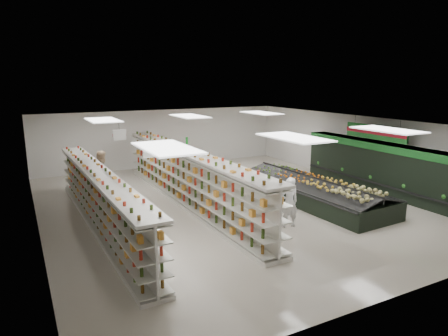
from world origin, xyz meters
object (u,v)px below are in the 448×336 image
produce_island (312,190)px  soda_endcap (176,158)px  gondola_center (187,179)px  gondola_left (101,202)px  shopper_background (103,172)px  shopper_main (289,202)px

produce_island → soda_endcap: (-3.26, 6.94, 0.40)m
gondola_center → soda_endcap: size_ratio=6.92×
gondola_left → produce_island: size_ratio=1.56×
gondola_left → soda_endcap: gondola_left is taller
gondola_center → shopper_background: gondola_center is taller
gondola_left → gondola_center: size_ratio=0.89×
produce_island → shopper_background: 8.89m
soda_endcap → shopper_main: size_ratio=1.04×
gondola_left → shopper_main: 6.28m
gondola_center → produce_island: size_ratio=1.76×
gondola_left → soda_endcap: bearing=48.9°
gondola_left → shopper_main: (5.57, -2.91, -0.01)m
soda_endcap → gondola_left: bearing=-129.6°
gondola_left → shopper_background: 4.18m
shopper_main → produce_island: bearing=-135.5°
produce_island → soda_endcap: 7.68m
gondola_center → soda_endcap: gondola_center is taller
soda_endcap → shopper_main: bearing=-85.8°
gondola_center → shopper_main: gondola_center is taller
gondola_center → soda_endcap: (1.35, 4.86, -0.12)m
soda_endcap → shopper_background: size_ratio=0.94×
soda_endcap → produce_island: bearing=-64.9°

